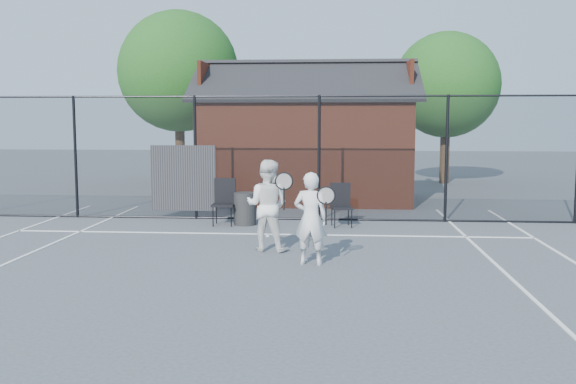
# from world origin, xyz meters

# --- Properties ---
(ground) EXTENTS (80.00, 80.00, 0.00)m
(ground) POSITION_xyz_m (0.00, 0.00, 0.00)
(ground) COLOR #42484C
(ground) RESTS_ON ground
(court_lines) EXTENTS (11.02, 18.00, 0.01)m
(court_lines) POSITION_xyz_m (0.00, -1.32, 0.01)
(court_lines) COLOR white
(court_lines) RESTS_ON ground
(fence) EXTENTS (22.04, 3.00, 3.00)m
(fence) POSITION_xyz_m (-0.30, 5.00, 1.45)
(fence) COLOR black
(fence) RESTS_ON ground
(clubhouse) EXTENTS (6.50, 4.36, 4.19)m
(clubhouse) POSITION_xyz_m (0.50, 9.00, 1.61)
(clubhouse) COLOR maroon
(clubhouse) RESTS_ON ground
(tree_left) EXTENTS (4.48, 4.48, 6.44)m
(tree_left) POSITION_xyz_m (-4.50, 13.50, 4.19)
(tree_left) COLOR black
(tree_left) RESTS_ON ground
(tree_right) EXTENTS (3.97, 3.97, 5.70)m
(tree_right) POSITION_xyz_m (5.50, 14.50, 3.71)
(tree_right) COLOR black
(tree_right) RESTS_ON ground
(player_front) EXTENTS (0.72, 0.56, 1.56)m
(player_front) POSITION_xyz_m (1.01, 0.24, 0.78)
(player_front) COLOR silver
(player_front) RESTS_ON ground
(player_back) EXTENTS (0.97, 0.80, 1.69)m
(player_back) POSITION_xyz_m (0.16, 1.34, 0.85)
(player_back) COLOR white
(player_back) RESTS_ON ground
(chair_left) EXTENTS (0.50, 0.52, 1.04)m
(chair_left) POSITION_xyz_m (-1.16, 4.10, 0.52)
(chair_left) COLOR black
(chair_left) RESTS_ON ground
(chair_right) EXTENTS (0.54, 0.56, 0.96)m
(chair_right) POSITION_xyz_m (1.55, 4.10, 0.48)
(chair_right) COLOR black
(chair_right) RESTS_ON ground
(waste_bin) EXTENTS (0.55, 0.55, 0.75)m
(waste_bin) POSITION_xyz_m (-0.68, 4.20, 0.37)
(waste_bin) COLOR black
(waste_bin) RESTS_ON ground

